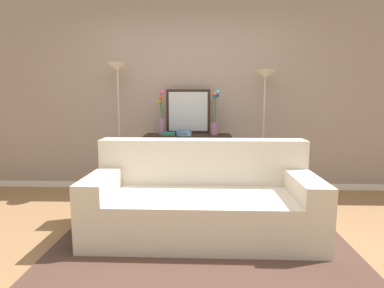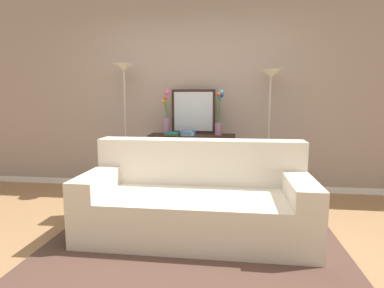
# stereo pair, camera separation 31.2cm
# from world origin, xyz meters

# --- Properties ---
(ground_plane) EXTENTS (16.00, 16.00, 0.02)m
(ground_plane) POSITION_xyz_m (0.00, 0.00, -0.01)
(ground_plane) COLOR #9E754C
(back_wall) EXTENTS (12.00, 0.15, 2.89)m
(back_wall) POSITION_xyz_m (0.00, 2.04, 1.44)
(back_wall) COLOR white
(back_wall) RESTS_ON ground
(area_rug) EXTENTS (2.62, 1.95, 0.01)m
(area_rug) POSITION_xyz_m (0.24, 0.29, 0.01)
(area_rug) COLOR #51382D
(area_rug) RESTS_ON ground
(couch) EXTENTS (2.11, 0.97, 0.88)m
(couch) POSITION_xyz_m (0.24, 0.46, 0.31)
(couch) COLOR beige
(couch) RESTS_ON ground
(console_table) EXTENTS (1.14, 0.38, 0.82)m
(console_table) POSITION_xyz_m (0.04, 1.67, 0.56)
(console_table) COLOR black
(console_table) RESTS_ON ground
(floor_lamp_left) EXTENTS (0.28, 0.28, 1.76)m
(floor_lamp_left) POSITION_xyz_m (-0.88, 1.69, 1.39)
(floor_lamp_left) COLOR #B7B2A8
(floor_lamp_left) RESTS_ON ground
(floor_lamp_right) EXTENTS (0.28, 0.28, 1.66)m
(floor_lamp_right) POSITION_xyz_m (1.04, 1.69, 1.31)
(floor_lamp_right) COLOR #B7B2A8
(floor_lamp_right) RESTS_ON ground
(wall_mirror) EXTENTS (0.60, 0.02, 0.60)m
(wall_mirror) POSITION_xyz_m (0.04, 1.83, 1.12)
(wall_mirror) COLOR black
(wall_mirror) RESTS_ON console_table
(vase_tall_flowers) EXTENTS (0.11, 0.10, 0.59)m
(vase_tall_flowers) POSITION_xyz_m (-0.31, 1.67, 1.04)
(vase_tall_flowers) COLOR gray
(vase_tall_flowers) RESTS_ON console_table
(vase_short_flowers) EXTENTS (0.11, 0.12, 0.59)m
(vase_short_flowers) POSITION_xyz_m (0.40, 1.65, 1.04)
(vase_short_flowers) COLOR gray
(vase_short_flowers) RESTS_ON console_table
(fruit_bowl) EXTENTS (0.21, 0.21, 0.07)m
(fruit_bowl) POSITION_xyz_m (-0.00, 1.55, 0.86)
(fruit_bowl) COLOR #4C7093
(fruit_bowl) RESTS_ON console_table
(book_stack) EXTENTS (0.19, 0.15, 0.04)m
(book_stack) POSITION_xyz_m (-0.20, 1.57, 0.84)
(book_stack) COLOR #236033
(book_stack) RESTS_ON console_table
(book_row_under_console) EXTENTS (0.42, 0.18, 0.13)m
(book_row_under_console) POSITION_xyz_m (-0.22, 1.67, 0.06)
(book_row_under_console) COLOR navy
(book_row_under_console) RESTS_ON ground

